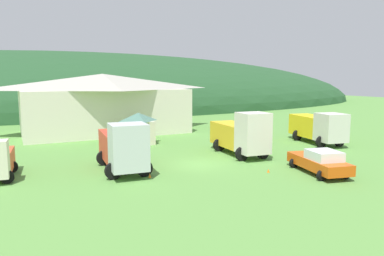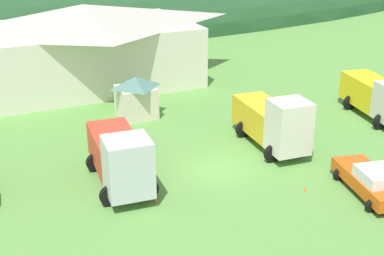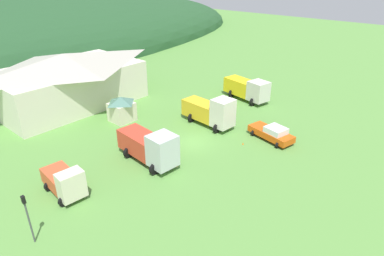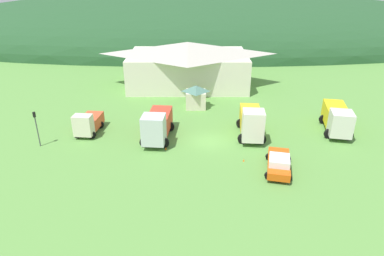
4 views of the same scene
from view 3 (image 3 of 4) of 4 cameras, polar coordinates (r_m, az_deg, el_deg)
The scene contains 11 objects.
ground_plane at distance 35.40m, azimuth 0.12°, elevation -2.56°, with size 200.00×200.00×0.00m, color #5B9342.
depot_building at distance 47.36m, azimuth -20.69°, elevation 7.95°, with size 19.57×12.09×6.91m.
play_shed_cream at distance 40.76m, azimuth -12.03°, elevation 3.31°, with size 2.81×2.75×3.08m.
light_truck_cream at distance 29.12m, azimuth -21.05°, elevation -8.58°, with size 2.74×4.72×2.69m.
tow_truck_silver at distance 31.42m, azimuth -7.27°, elevation -3.12°, with size 3.45×6.99×3.53m.
heavy_rig_striped at distance 38.64m, azimuth 3.25°, elevation 2.91°, with size 3.34×6.89×3.74m.
flatbed_truck_yellow at distance 46.96m, azimuth 9.57°, elevation 6.72°, with size 3.83×7.17×3.16m.
service_pickup_orange at distance 36.66m, azimuth 13.61°, elevation -0.83°, with size 3.11×5.40×1.66m.
traffic_light_west at distance 24.81m, azimuth -26.49°, elevation -13.17°, with size 0.20×0.32×3.86m.
traffic_cone_near_pickup at distance 31.43m, azimuth -2.66°, elevation -6.63°, with size 0.36×0.36×0.60m, color orange.
traffic_cone_mid_row at distance 35.49m, azimuth 8.76°, elevation -2.82°, with size 0.36×0.36×0.50m, color orange.
Camera 3 is at (-23.51, -20.31, 16.97)m, focal length 30.96 mm.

